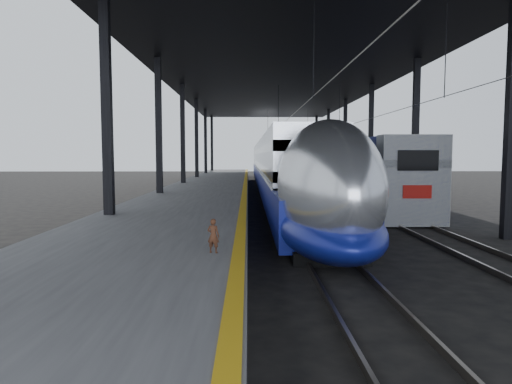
{
  "coord_description": "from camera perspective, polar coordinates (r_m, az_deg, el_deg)",
  "views": [
    {
      "loc": [
        -0.48,
        -12.45,
        3.27
      ],
      "look_at": [
        -0.21,
        3.24,
        2.0
      ],
      "focal_mm": 32.0,
      "sensor_mm": 36.0,
      "label": 1
    }
  ],
  "objects": [
    {
      "name": "ground",
      "position": [
        12.88,
        1.18,
        -10.08
      ],
      "size": [
        160.0,
        160.0,
        0.0
      ],
      "primitive_type": "plane",
      "color": "black",
      "rests_on": "ground"
    },
    {
      "name": "platform",
      "position": [
        32.71,
        -6.29,
        -0.25
      ],
      "size": [
        6.0,
        80.0,
        1.0
      ],
      "primitive_type": "cube",
      "color": "#4C4C4F",
      "rests_on": "ground"
    },
    {
      "name": "yellow_strip",
      "position": [
        32.53,
        -1.39,
        0.64
      ],
      "size": [
        0.3,
        80.0,
        0.01
      ],
      "primitive_type": "cube",
      "color": "gold",
      "rests_on": "platform"
    },
    {
      "name": "rails",
      "position": [
        32.99,
        7.69,
        -0.96
      ],
      "size": [
        6.52,
        80.0,
        0.16
      ],
      "color": "slate",
      "rests_on": "ground"
    },
    {
      "name": "canopy",
      "position": [
        33.06,
        3.25,
        14.81
      ],
      "size": [
        18.0,
        75.0,
        9.47
      ],
      "color": "black",
      "rests_on": "ground"
    },
    {
      "name": "tgv_train",
      "position": [
        41.92,
        2.4,
        3.06
      ],
      "size": [
        3.16,
        65.2,
        4.53
      ],
      "color": "silver",
      "rests_on": "ground"
    },
    {
      "name": "second_train",
      "position": [
        47.86,
        8.0,
        3.22
      ],
      "size": [
        3.04,
        56.05,
        4.18
      ],
      "color": "navy",
      "rests_on": "ground"
    },
    {
      "name": "child",
      "position": [
        10.68,
        -5.36,
        -5.46
      ],
      "size": [
        0.34,
        0.27,
        0.81
      ],
      "primitive_type": "imported",
      "rotation": [
        0.0,
        0.0,
        2.84
      ],
      "color": "#472717",
      "rests_on": "platform"
    }
  ]
}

